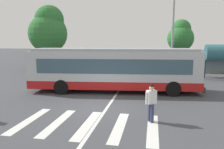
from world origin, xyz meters
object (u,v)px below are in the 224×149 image
object	(u,v)px
city_transit_bus	(114,69)
parked_car_white	(122,65)
background_tree_right	(181,36)
parked_car_blue	(145,65)
background_tree_left	(48,30)
pedestrian_crossing_street	(151,101)
twin_arm_street_lamp	(173,19)
parked_car_charcoal	(169,67)

from	to	relation	value
city_transit_bus	parked_car_white	distance (m)	9.98
city_transit_bus	background_tree_right	world-z (taller)	background_tree_right
parked_car_blue	background_tree_left	distance (m)	13.27
parked_car_blue	background_tree_right	distance (m)	7.04
parked_car_white	background_tree_left	xyz separation A→B (m)	(-9.81, 1.71, 4.24)
pedestrian_crossing_street	parked_car_white	bearing A→B (deg)	102.78
pedestrian_crossing_street	twin_arm_street_lamp	size ratio (longest dim) A/B	0.19
background_tree_right	pedestrian_crossing_street	bearing A→B (deg)	-99.61
pedestrian_crossing_street	parked_car_charcoal	xyz separation A→B (m)	(1.80, 15.34, -0.20)
city_transit_bus	parked_car_charcoal	size ratio (longest dim) A/B	2.66
city_transit_bus	twin_arm_street_lamp	world-z (taller)	twin_arm_street_lamp
parked_car_charcoal	twin_arm_street_lamp	size ratio (longest dim) A/B	0.50
parked_car_blue	parked_car_charcoal	size ratio (longest dim) A/B	1.00
city_transit_bus	background_tree_left	size ratio (longest dim) A/B	1.49
twin_arm_street_lamp	city_transit_bus	bearing A→B (deg)	-123.40
parked_car_white	background_tree_left	size ratio (longest dim) A/B	0.56
background_tree_left	twin_arm_street_lamp	bearing A→B (deg)	-17.74
pedestrian_crossing_street	background_tree_left	xyz separation A→B (m)	(-13.34, 17.27, 4.04)
city_transit_bus	twin_arm_street_lamp	xyz separation A→B (m)	(4.47, 6.77, 4.02)
city_transit_bus	parked_car_charcoal	bearing A→B (deg)	65.23
pedestrian_crossing_street	parked_car_blue	xyz separation A→B (m)	(-0.83, 15.99, -0.20)
parked_car_blue	pedestrian_crossing_street	bearing A→B (deg)	-87.02
city_transit_bus	twin_arm_street_lamp	bearing A→B (deg)	56.60
parked_car_blue	background_tree_left	world-z (taller)	background_tree_left
city_transit_bus	background_tree_right	size ratio (longest dim) A/B	1.90
parked_car_charcoal	background_tree_right	xyz separation A→B (m)	(1.65, 5.04, 3.45)
twin_arm_street_lamp	background_tree_left	size ratio (longest dim) A/B	1.12
pedestrian_crossing_street	parked_car_charcoal	bearing A→B (deg)	83.31
city_transit_bus	pedestrian_crossing_street	distance (m)	6.29
parked_car_blue	background_tree_left	xyz separation A→B (m)	(-12.50, 1.29, 4.24)
twin_arm_street_lamp	background_tree_right	world-z (taller)	twin_arm_street_lamp
parked_car_white	twin_arm_street_lamp	size ratio (longest dim) A/B	0.50
background_tree_left	background_tree_right	xyz separation A→B (m)	(16.79, 3.10, -0.80)
pedestrian_crossing_street	city_transit_bus	bearing A→B (deg)	115.25
background_tree_left	pedestrian_crossing_street	bearing A→B (deg)	-52.33
background_tree_left	parked_car_blue	bearing A→B (deg)	-5.88
pedestrian_crossing_street	parked_car_blue	distance (m)	16.01
background_tree_right	background_tree_left	bearing A→B (deg)	-169.52
parked_car_blue	twin_arm_street_lamp	distance (m)	6.56
parked_car_charcoal	city_transit_bus	bearing A→B (deg)	-114.77
parked_car_white	background_tree_right	world-z (taller)	background_tree_right
pedestrian_crossing_street	background_tree_right	size ratio (longest dim) A/B	0.27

